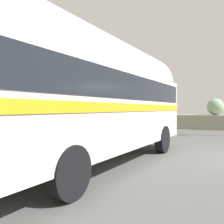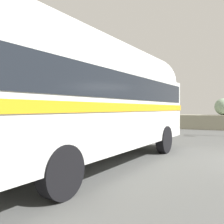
{
  "view_description": "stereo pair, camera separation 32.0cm",
  "coord_description": "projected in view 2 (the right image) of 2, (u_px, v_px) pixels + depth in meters",
  "views": [
    {
      "loc": [
        -1.73,
        -8.46,
        1.6
      ],
      "look_at": [
        -4.64,
        -1.38,
        1.49
      ],
      "focal_mm": 39.18,
      "sensor_mm": 36.0,
      "label": 1
    },
    {
      "loc": [
        -1.43,
        -8.33,
        1.6
      ],
      "look_at": [
        -4.64,
        -1.38,
        1.49
      ],
      "focal_mm": 39.18,
      "sensor_mm": 36.0,
      "label": 2
    }
  ],
  "objects": [
    {
      "name": "vintage_coach",
      "position": [
        96.0,
        93.0,
        7.01
      ],
      "size": [
        3.45,
        8.81,
        3.7
      ],
      "rotation": [
        0.0,
        0.0,
        -0.12
      ],
      "color": "black",
      "rests_on": "ground"
    }
  ]
}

